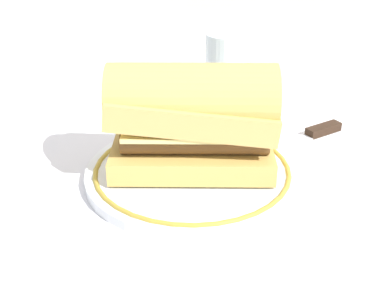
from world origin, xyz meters
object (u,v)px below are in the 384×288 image
Objects in this scene: plate at (192,172)px; sausage_sandwich at (192,117)px; butter_knife at (307,135)px; drinking_glass at (225,78)px.

plate is 1.21× the size of sausage_sandwich.
butter_knife is at bearing 54.97° from plate.
plate is 2.13× the size of drinking_glass.
sausage_sandwich reaches higher than plate.
plate is 2.01× the size of butter_knife.
butter_knife is (0.14, -0.06, -0.05)m from drinking_glass.
sausage_sandwich is at bearing -125.03° from butter_knife.
sausage_sandwich is 0.20m from butter_knife.
butter_knife is at bearing -22.21° from drinking_glass.
drinking_glass is 0.95× the size of butter_knife.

